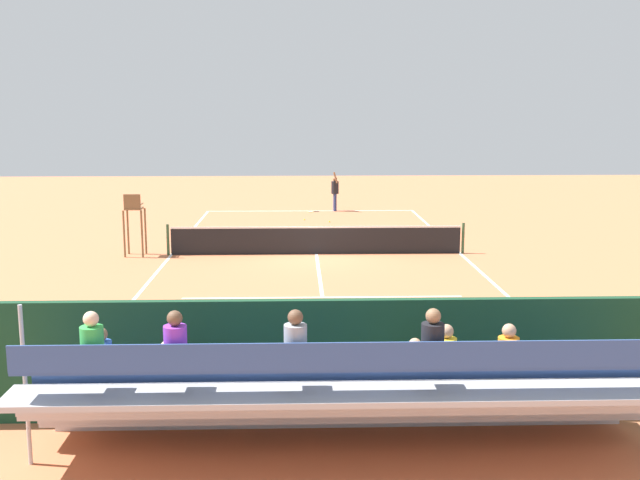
{
  "coord_description": "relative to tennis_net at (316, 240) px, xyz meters",
  "views": [
    {
      "loc": [
        0.68,
        25.73,
        5.04
      ],
      "look_at": [
        0.0,
        4.0,
        1.2
      ],
      "focal_mm": 42.54,
      "sensor_mm": 36.0,
      "label": 1
    }
  ],
  "objects": [
    {
      "name": "tennis_racket",
      "position": [
        -0.03,
        -10.63,
        -0.49
      ],
      "size": [
        0.57,
        0.32,
        0.03
      ],
      "color": "black",
      "rests_on": "ground"
    },
    {
      "name": "equipment_bag",
      "position": [
        -1.2,
        13.4,
        -0.32
      ],
      "size": [
        0.9,
        0.36,
        0.36
      ],
      "primitive_type": "cube",
      "color": "#334C8C",
      "rests_on": "ground"
    },
    {
      "name": "ground_plane",
      "position": [
        0.0,
        0.0,
        -0.5
      ],
      "size": [
        60.0,
        60.0,
        0.0
      ],
      "primitive_type": "plane",
      "color": "#CC7047"
    },
    {
      "name": "umpire_chair",
      "position": [
        6.2,
        0.13,
        0.81
      ],
      "size": [
        0.67,
        0.67,
        2.14
      ],
      "color": "brown",
      "rests_on": "ground"
    },
    {
      "name": "tennis_ball_near",
      "position": [
        -0.77,
        -7.29,
        -0.47
      ],
      "size": [
        0.07,
        0.07,
        0.07
      ],
      "primitive_type": "sphere",
      "color": "#CCDB33",
      "rests_on": "ground"
    },
    {
      "name": "bleacher_stand",
      "position": [
        0.11,
        15.39,
        0.48
      ],
      "size": [
        9.06,
        2.4,
        2.48
      ],
      "color": "#B2B2B7",
      "rests_on": "ground"
    },
    {
      "name": "courtside_bench",
      "position": [
        -2.77,
        13.27,
        0.06
      ],
      "size": [
        1.8,
        0.4,
        0.93
      ],
      "color": "#234C2D",
      "rests_on": "ground"
    },
    {
      "name": "tennis_ball_far",
      "position": [
        0.33,
        -7.92,
        -0.47
      ],
      "size": [
        0.07,
        0.07,
        0.07
      ],
      "primitive_type": "sphere",
      "color": "#CCDB33",
      "rests_on": "ground"
    },
    {
      "name": "backdrop_wall",
      "position": [
        0.0,
        14.0,
        0.5
      ],
      "size": [
        18.0,
        0.16,
        2.0
      ],
      "primitive_type": "cube",
      "color": "#194228",
      "rests_on": "ground"
    },
    {
      "name": "tennis_player",
      "position": [
        -1.2,
        -10.96,
        0.51
      ],
      "size": [
        0.39,
        0.54,
        1.93
      ],
      "color": "navy",
      "rests_on": "ground"
    },
    {
      "name": "court_line_markings",
      "position": [
        0.0,
        -0.04,
        -0.5
      ],
      "size": [
        10.1,
        22.2,
        0.01
      ],
      "color": "white",
      "rests_on": "ground"
    },
    {
      "name": "tennis_net",
      "position": [
        0.0,
        0.0,
        0.0
      ],
      "size": [
        10.3,
        0.1,
        1.07
      ],
      "color": "black",
      "rests_on": "ground"
    }
  ]
}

